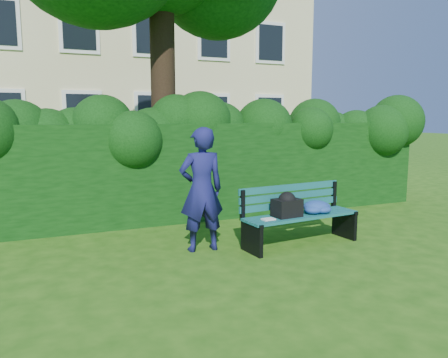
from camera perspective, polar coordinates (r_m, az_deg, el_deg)
name	(u,v)px	position (r m, az deg, el deg)	size (l,w,h in m)	color
ground	(240,248)	(6.55, 2.09, -8.95)	(80.00, 80.00, 0.00)	#235410
apartment_building	(99,19)	(20.24, -16.02, 19.49)	(16.00, 8.08, 12.00)	beige
hedge	(191,171)	(8.36, -4.31, 1.10)	(10.00, 1.00, 1.80)	#0B320B
park_bench	(300,212)	(6.70, 9.93, -4.21)	(1.90, 0.73, 0.89)	#10514C
man_reading	(201,190)	(6.24, -2.96, -1.40)	(0.65, 0.43, 1.78)	#181954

